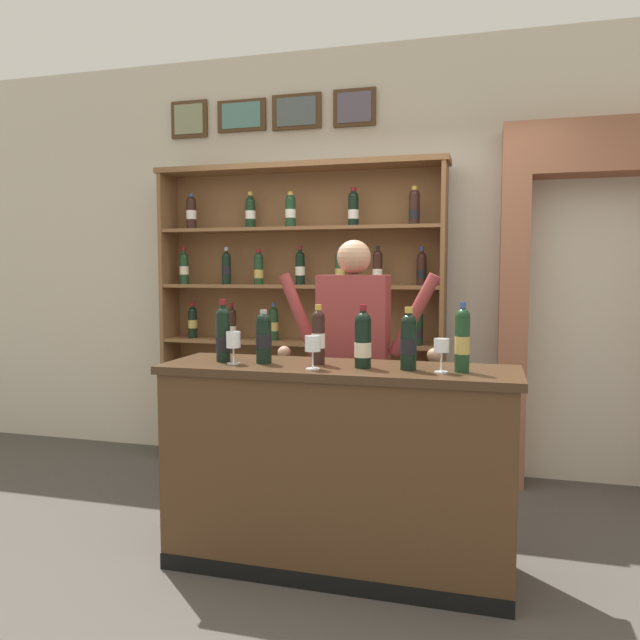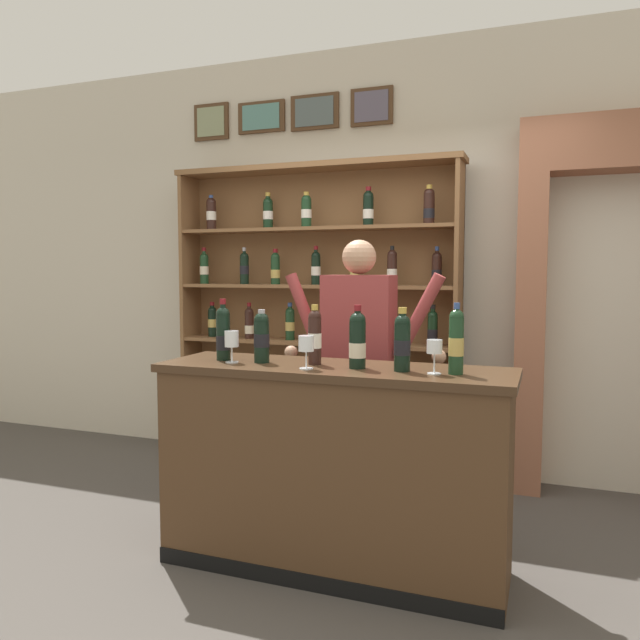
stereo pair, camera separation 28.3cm
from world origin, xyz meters
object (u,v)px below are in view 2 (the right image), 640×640
tasting_counter (333,468)px  tasting_bottle_chianti (456,341)px  tasting_bottle_rosso (223,333)px  wine_glass_center (434,348)px  tasting_bottle_super_tuscan (357,340)px  tasting_bottle_vin_santo (402,341)px  tasting_bottle_bianco (315,336)px  tasting_bottle_riserva (262,336)px  wine_shelf (316,312)px  shopkeeper (359,350)px  wine_glass_spare (232,340)px  wine_glass_left (306,345)px

tasting_counter → tasting_bottle_chianti: size_ratio=5.41×
tasting_bottle_rosso → wine_glass_center: (1.10, -0.05, -0.02)m
tasting_bottle_super_tuscan → tasting_bottle_vin_santo: bearing=-2.2°
tasting_bottle_bianco → tasting_bottle_rosso: bearing=-176.4°
tasting_bottle_rosso → tasting_bottle_vin_santo: size_ratio=1.08×
tasting_bottle_vin_santo → tasting_bottle_chianti: bearing=0.9°
tasting_bottle_riserva → tasting_bottle_bianco: 0.28m
wine_shelf → tasting_counter: wine_shelf is taller
shopkeeper → tasting_bottle_bianco: size_ratio=5.58×
shopkeeper → tasting_bottle_riserva: bearing=-118.3°
tasting_bottle_rosso → tasting_bottle_chianti: bearing=-0.8°
tasting_bottle_chianti → wine_glass_spare: size_ratio=1.98×
wine_glass_spare → wine_shelf: bearing=95.0°
tasting_bottle_riserva → tasting_bottle_super_tuscan: bearing=-0.7°
wine_glass_spare → shopkeeper: bearing=54.9°
wine_glass_spare → wine_glass_center: size_ratio=1.04×
tasting_bottle_bianco → tasting_bottle_super_tuscan: tasting_bottle_super_tuscan is taller
wine_glass_left → tasting_bottle_chianti: bearing=8.6°
tasting_bottle_bianco → tasting_bottle_vin_santo: size_ratio=1.01×
wine_glass_spare → tasting_bottle_chianti: bearing=2.4°
tasting_bottle_rosso → tasting_bottle_chianti: size_ratio=0.99×
tasting_bottle_riserva → wine_glass_left: tasting_bottle_riserva is taller
tasting_counter → tasting_bottle_bianco: size_ratio=5.85×
tasting_bottle_riserva → tasting_bottle_chianti: size_ratio=0.84×
wine_shelf → tasting_bottle_vin_santo: 1.80m
wine_shelf → tasting_bottle_super_tuscan: (0.78, -1.49, -0.02)m
tasting_bottle_rosso → wine_glass_spare: bearing=-36.9°
tasting_bottle_riserva → wine_glass_spare: bearing=-158.1°
tasting_bottle_bianco → wine_glass_spare: tasting_bottle_bianco is taller
tasting_bottle_rosso → tasting_bottle_super_tuscan: tasting_bottle_rosso is taller
wine_shelf → tasting_bottle_super_tuscan: bearing=-62.4°
tasting_bottle_chianti → wine_glass_left: 0.69m
tasting_bottle_chianti → wine_glass_left: size_ratio=2.02×
tasting_bottle_riserva → wine_glass_left: size_ratio=1.69×
shopkeeper → tasting_bottle_riserva: size_ratio=6.18×
tasting_bottle_super_tuscan → wine_glass_left: size_ratio=1.90×
shopkeeper → wine_glass_spare: 0.82m
tasting_bottle_rosso → wine_glass_spare: (0.08, -0.06, -0.03)m
tasting_counter → wine_glass_spare: bearing=-171.7°
shopkeeper → tasting_bottle_rosso: (-0.55, -0.60, 0.14)m
wine_glass_left → wine_glass_spare: (-0.43, 0.06, -0.00)m
wine_glass_center → tasting_bottle_chianti: bearing=21.0°
wine_shelf → tasting_bottle_rosso: size_ratio=7.06×
tasting_bottle_riserva → tasting_bottle_super_tuscan: size_ratio=0.89×
wine_shelf → shopkeeper: 1.08m
tasting_counter → wine_glass_left: 0.65m
tasting_bottle_vin_santo → tasting_bottle_super_tuscan: bearing=177.8°
wine_glass_left → shopkeeper: bearing=86.8°
wine_shelf → wine_glass_left: (0.56, -1.60, -0.04)m
tasting_bottle_vin_santo → wine_glass_left: bearing=-167.2°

